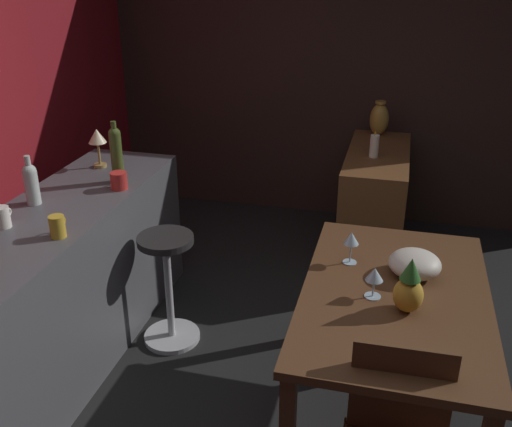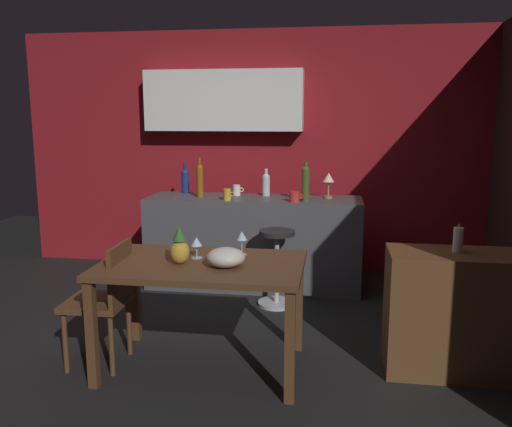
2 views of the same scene
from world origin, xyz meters
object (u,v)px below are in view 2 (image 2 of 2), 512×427
object	(u,v)px
cup_mustard	(227,195)
bar_stool	(277,266)
dining_table	(202,275)
pineapple_centerpiece	(180,247)
cup_red	(294,197)
chair_near_window	(105,298)
cup_white	(237,190)
wine_bottle_cobalt	(185,180)
wine_bottle_amber	(200,179)
fruit_bowl	(226,257)
pillar_candle_tall	(458,240)
wine_bottle_clear	(266,183)
wine_glass_right	(242,237)
sideboard_cabinet	(472,314)
wine_glass_left	(196,242)
wine_bottle_olive	(306,182)
counter_lamp	(329,180)

from	to	relation	value
cup_mustard	bar_stool	bearing A→B (deg)	-32.16
cup_mustard	dining_table	bearing A→B (deg)	-84.54
pineapple_centerpiece	cup_red	distance (m)	1.75
chair_near_window	cup_white	world-z (taller)	cup_white
wine_bottle_cobalt	dining_table	bearing A→B (deg)	-71.21
dining_table	cup_white	size ratio (longest dim) A/B	11.83
bar_stool	wine_bottle_amber	size ratio (longest dim) A/B	1.77
fruit_bowl	bar_stool	bearing A→B (deg)	82.40
bar_stool	pillar_candle_tall	size ratio (longest dim) A/B	3.72
chair_near_window	bar_stool	world-z (taller)	chair_near_window
wine_bottle_cobalt	cup_white	xyz separation A→B (m)	(0.56, -0.11, -0.08)
pineapple_centerpiece	wine_bottle_clear	size ratio (longest dim) A/B	0.93
wine_glass_right	fruit_bowl	world-z (taller)	wine_glass_right
sideboard_cabinet	chair_near_window	distance (m)	2.45
pineapple_centerpiece	cup_mustard	world-z (taller)	cup_mustard
wine_bottle_cobalt	cup_red	bearing A→B (deg)	-20.31
cup_mustard	pillar_candle_tall	distance (m)	2.27
bar_stool	wine_glass_left	distance (m)	1.33
chair_near_window	wine_bottle_olive	bearing A→B (deg)	53.46
wine_glass_right	pillar_candle_tall	bearing A→B (deg)	-0.56
dining_table	wine_bottle_cobalt	world-z (taller)	wine_bottle_cobalt
wine_bottle_cobalt	counter_lamp	distance (m)	1.49
wine_glass_left	fruit_bowl	xyz separation A→B (m)	(0.24, -0.18, -0.05)
dining_table	bar_stool	world-z (taller)	dining_table
pineapple_centerpiece	pillar_candle_tall	size ratio (longest dim) A/B	1.37
pineapple_centerpiece	wine_bottle_amber	xyz separation A→B (m)	(-0.32, 1.80, 0.23)
wine_glass_right	sideboard_cabinet	bearing A→B (deg)	-1.63
pineapple_centerpiece	fruit_bowl	xyz separation A→B (m)	(0.31, -0.03, -0.05)
bar_stool	fruit_bowl	distance (m)	1.42
dining_table	bar_stool	xyz separation A→B (m)	(0.36, 1.27, -0.28)
wine_glass_left	wine_glass_right	xyz separation A→B (m)	(0.29, 0.13, 0.02)
chair_near_window	cup_red	bearing A→B (deg)	54.84
wine_bottle_clear	wine_bottle_amber	size ratio (longest dim) A/B	0.70
cup_white	wine_bottle_clear	bearing A→B (deg)	4.46
cup_red	pineapple_centerpiece	bearing A→B (deg)	-110.77
wine_bottle_olive	counter_lamp	distance (m)	0.31
cup_red	bar_stool	bearing A→B (deg)	-111.99
cup_red	cup_white	distance (m)	0.69
chair_near_window	wine_glass_right	bearing A→B (deg)	17.43
wine_bottle_clear	cup_white	world-z (taller)	wine_bottle_clear
wine_bottle_amber	chair_near_window	bearing A→B (deg)	-96.58
chair_near_window	wine_bottle_amber	world-z (taller)	wine_bottle_amber
cup_mustard	counter_lamp	distance (m)	0.99
wine_bottle_olive	cup_white	xyz separation A→B (m)	(-0.71, 0.28, -0.13)
cup_white	pillar_candle_tall	bearing A→B (deg)	-43.65
wine_bottle_amber	counter_lamp	xyz separation A→B (m)	(1.25, 0.12, 0.01)
wine_bottle_clear	wine_bottle_amber	xyz separation A→B (m)	(-0.63, -0.19, 0.05)
wine_glass_left	wine_bottle_clear	distance (m)	1.86
wine_bottle_olive	cup_red	world-z (taller)	wine_bottle_olive
dining_table	chair_near_window	distance (m)	0.69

